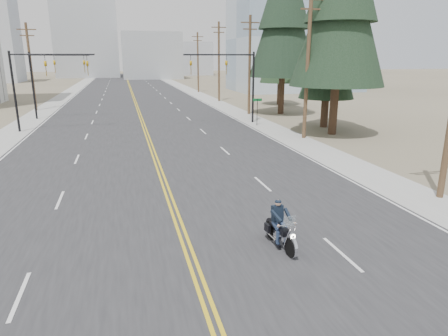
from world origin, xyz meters
TOP-DOWN VIEW (x-y plane):
  - road at (0.00, 70.00)m, footprint 20.00×200.00m
  - sidewalk_left at (-11.50, 70.00)m, footprint 3.00×200.00m
  - sidewalk_right at (11.50, 70.00)m, footprint 3.00×200.00m
  - traffic_mast_left at (-8.98, 32.00)m, footprint 7.10×0.26m
  - traffic_mast_right at (8.98, 32.00)m, footprint 7.10×0.26m
  - traffic_mast_far at (-9.31, 40.00)m, footprint 6.10×0.26m
  - street_sign at (10.80, 30.00)m, footprint 0.90×0.06m
  - utility_pole_b at (12.50, 23.00)m, footprint 2.20×0.30m
  - utility_pole_c at (12.50, 38.00)m, footprint 2.20×0.30m
  - utility_pole_d at (12.50, 53.00)m, footprint 2.20×0.30m
  - utility_pole_e at (12.50, 70.00)m, footprint 2.20×0.30m
  - utility_pole_left at (-12.50, 48.00)m, footprint 2.20×0.30m
  - glass_building at (32.00, 70.00)m, footprint 24.00×16.00m
  - haze_bldg_b at (8.00, 125.00)m, footprint 18.00×14.00m
  - haze_bldg_c at (40.00, 110.00)m, footprint 16.00×12.00m
  - haze_bldg_d at (-12.00, 140.00)m, footprint 20.00×15.00m
  - haze_bldg_e at (25.00, 150.00)m, footprint 14.00×14.00m
  - motorcyclist at (3.18, 5.02)m, footprint 1.09×2.21m
  - conifer_mid at (16.75, 27.64)m, footprint 5.13×5.13m
  - conifer_tall at (16.31, 37.50)m, footprint 7.71×7.71m
  - conifer_far at (19.79, 46.62)m, footprint 5.70×5.70m

SIDE VIEW (x-z plane):
  - road at x=0.00m, z-range 0.00..0.01m
  - sidewalk_left at x=-11.50m, z-range 0.00..0.01m
  - sidewalk_right at x=11.50m, z-range 0.00..0.01m
  - motorcyclist at x=3.18m, z-range 0.00..1.67m
  - street_sign at x=10.80m, z-range 0.49..3.12m
  - traffic_mast_far at x=-9.31m, z-range 1.37..8.37m
  - traffic_mast_left at x=-8.98m, z-range 1.44..8.44m
  - traffic_mast_right at x=8.98m, z-range 1.44..8.44m
  - utility_pole_left at x=-12.50m, z-range 0.23..10.73m
  - utility_pole_c at x=12.50m, z-range 0.23..11.23m
  - utility_pole_e at x=12.50m, z-range 0.23..11.23m
  - utility_pole_b at x=12.50m, z-range 0.23..11.73m
  - utility_pole_d at x=12.50m, z-range 0.23..11.73m
  - haze_bldg_e at x=25.00m, z-range 0.00..12.00m
  - haze_bldg_b at x=8.00m, z-range 0.00..14.00m
  - conifer_mid at x=16.75m, z-range 1.01..14.68m
  - conifer_far at x=19.79m, z-range 1.13..16.41m
  - haze_bldg_c at x=40.00m, z-range 0.00..18.00m
  - glass_building at x=32.00m, z-range 0.00..20.00m
  - conifer_tall at x=16.31m, z-range 1.59..23.00m
  - haze_bldg_d at x=-12.00m, z-range 0.00..26.00m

